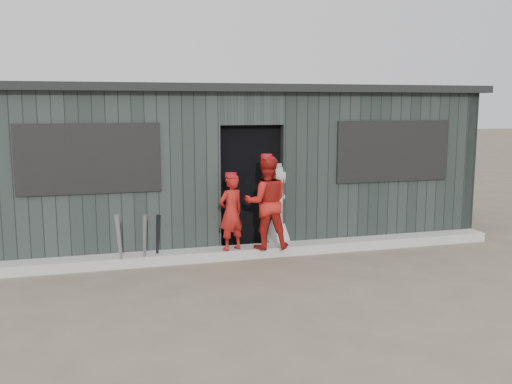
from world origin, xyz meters
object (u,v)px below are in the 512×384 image
object	(u,v)px
bat_right	(158,239)
player_grey_back	(280,207)
player_red_right	(266,202)
player_red_left	(231,212)
bat_left	(119,242)
bat_mid	(145,241)
dugout	(230,162)

from	to	relation	value
bat_right	player_grey_back	bearing A→B (deg)	12.41
player_red_right	player_grey_back	world-z (taller)	player_red_right
bat_right	player_red_left	world-z (taller)	player_red_left
bat_left	player_red_right	size ratio (longest dim) A/B	0.60
player_red_right	bat_mid	bearing A→B (deg)	9.23
bat_right	dugout	size ratio (longest dim) A/B	0.10
bat_left	bat_right	world-z (taller)	bat_left
player_red_left	dugout	distance (m)	1.92
bat_mid	player_red_right	world-z (taller)	player_red_right
dugout	bat_right	bearing A→B (deg)	-130.02
player_red_left	player_red_right	distance (m)	0.55
bat_right	player_red_left	bearing A→B (deg)	-0.04
bat_right	dugout	world-z (taller)	dugout
dugout	player_red_left	bearing A→B (deg)	-102.87
bat_right	player_red_right	bearing A→B (deg)	-1.28
bat_mid	player_red_left	size ratio (longest dim) A/B	0.69
player_red_left	player_grey_back	distance (m)	1.01
bat_left	bat_mid	size ratio (longest dim) A/B	1.07
bat_left	player_red_right	world-z (taller)	player_red_right
bat_mid	player_red_left	world-z (taller)	player_red_left
player_grey_back	dugout	xyz separation A→B (m)	(-0.50, 1.35, 0.61)
bat_mid	player_red_right	bearing A→B (deg)	1.33
bat_mid	dugout	size ratio (longest dim) A/B	0.09
player_red_right	player_grey_back	distance (m)	0.63
bat_right	dugout	distance (m)	2.50
bat_mid	player_red_right	xyz separation A→B (m)	(1.82, 0.04, 0.46)
bat_left	dugout	xyz separation A→B (m)	(2.04, 1.92, 0.87)
player_grey_back	dugout	bearing A→B (deg)	-79.23
player_red_left	bat_left	bearing A→B (deg)	-18.37
bat_left	player_red_right	distance (m)	2.22
bat_right	player_grey_back	xyz separation A→B (m)	(2.00, 0.44, 0.30)
bat_left	player_red_right	bearing A→B (deg)	2.62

